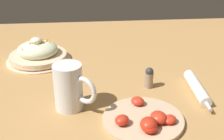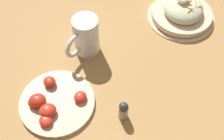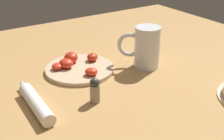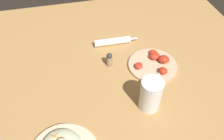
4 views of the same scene
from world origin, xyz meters
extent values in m
plane|color=#B2844C|center=(0.00, 0.00, 0.00)|extent=(1.43, 1.43, 0.00)
cylinder|color=beige|center=(0.25, -0.24, 0.00)|extent=(0.24, 0.24, 0.01)
cylinder|color=beige|center=(0.25, -0.24, 0.02)|extent=(0.21, 0.21, 0.02)
ellipsoid|color=beige|center=(0.25, -0.24, 0.05)|extent=(0.15, 0.14, 0.06)
cylinder|color=orange|center=(0.20, -0.25, 0.07)|extent=(0.02, 0.02, 0.01)
cylinder|color=orange|center=(0.23, -0.29, 0.07)|extent=(0.01, 0.02, 0.01)
cylinder|color=orange|center=(0.25, -0.28, 0.07)|extent=(0.02, 0.00, 0.00)
cylinder|color=orange|center=(0.23, -0.25, 0.08)|extent=(0.01, 0.02, 0.01)
cylinder|color=orange|center=(0.23, -0.28, 0.07)|extent=(0.02, 0.01, 0.01)
cylinder|color=orange|center=(0.24, -0.23, 0.08)|extent=(0.01, 0.03, 0.01)
cylinder|color=orange|center=(0.21, -0.25, 0.07)|extent=(0.01, 0.03, 0.01)
cylinder|color=orange|center=(0.24, -0.26, 0.08)|extent=(0.02, 0.02, 0.00)
cylinder|color=orange|center=(0.23, -0.24, 0.08)|extent=(0.02, 0.01, 0.01)
cylinder|color=white|center=(0.12, 0.09, 0.07)|extent=(0.08, 0.08, 0.13)
cylinder|color=orange|center=(0.12, 0.09, 0.03)|extent=(0.07, 0.07, 0.06)
cylinder|color=white|center=(0.12, 0.09, 0.07)|extent=(0.07, 0.07, 0.01)
torus|color=white|center=(0.08, 0.12, 0.07)|extent=(0.07, 0.06, 0.08)
cylinder|color=#D1B28E|center=(-0.08, 0.18, 0.01)|extent=(0.22, 0.22, 0.01)
ellipsoid|color=red|center=(-0.08, 0.23, 0.03)|extent=(0.05, 0.06, 0.03)
ellipsoid|color=red|center=(-0.02, 0.20, 0.02)|extent=(0.05, 0.05, 0.03)
ellipsoid|color=red|center=(-0.08, 0.23, 0.02)|extent=(0.05, 0.05, 0.02)
ellipsoid|color=red|center=(-0.11, 0.20, 0.03)|extent=(0.05, 0.05, 0.03)
ellipsoid|color=red|center=(-0.07, 0.11, 0.02)|extent=(0.05, 0.05, 0.02)
ellipsoid|color=red|center=(-0.14, 0.20, 0.02)|extent=(0.05, 0.05, 0.02)
cylinder|color=gray|center=(-0.13, -0.01, 0.02)|extent=(0.03, 0.03, 0.05)
sphere|color=#333333|center=(-0.13, -0.01, 0.06)|extent=(0.03, 0.03, 0.03)
camera|label=1|loc=(0.07, 0.85, 0.49)|focal=50.50mm
camera|label=2|loc=(-0.49, 0.04, 0.74)|focal=46.93mm
camera|label=3|loc=(-0.45, -0.58, 0.41)|focal=47.41mm
camera|label=4|loc=(0.57, -0.16, 0.71)|focal=36.10mm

